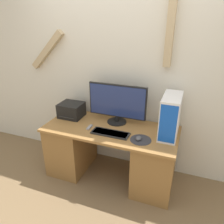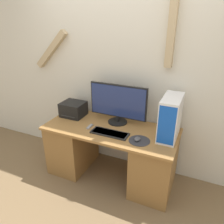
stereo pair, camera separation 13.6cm
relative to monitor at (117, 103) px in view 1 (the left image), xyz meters
name	(u,v)px [view 1 (the left image)]	position (x,y,z in m)	size (l,w,h in m)	color
ground_plane	(100,193)	(-0.02, -0.53, -0.98)	(12.00, 12.00, 0.00)	brown
wall_back	(122,68)	(-0.02, 0.23, 0.38)	(6.40, 0.13, 2.70)	silver
desk	(111,152)	(-0.02, -0.18, -0.61)	(1.62, 0.70, 0.71)	olive
monitor	(117,103)	(0.00, 0.00, 0.00)	(0.74, 0.24, 0.50)	black
keyboard	(110,133)	(0.03, -0.31, -0.26)	(0.44, 0.16, 0.02)	black
mousepad	(141,140)	(0.39, -0.32, -0.26)	(0.24, 0.24, 0.00)	#2D2D33
mouse	(139,138)	(0.37, -0.33, -0.24)	(0.06, 0.08, 0.04)	#4C4C51
computer_tower	(170,116)	(0.66, -0.09, -0.03)	(0.19, 0.44, 0.47)	white
printer	(71,110)	(-0.63, -0.05, -0.17)	(0.30, 0.28, 0.19)	black
remote_control	(89,127)	(-0.26, -0.26, -0.26)	(0.03, 0.12, 0.02)	gray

